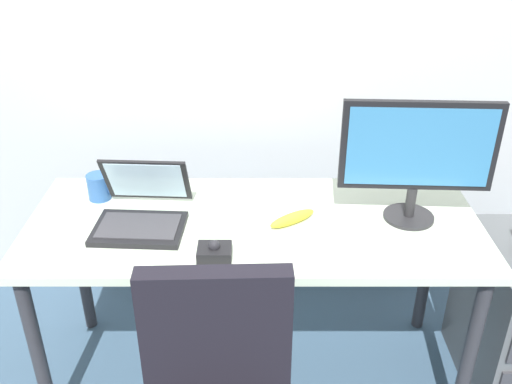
# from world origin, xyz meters

# --- Properties ---
(ground_plane) EXTENTS (8.00, 8.00, 0.00)m
(ground_plane) POSITION_xyz_m (0.00, 0.00, 0.00)
(ground_plane) COLOR #385168
(desk) EXTENTS (1.62, 0.67, 0.73)m
(desk) POSITION_xyz_m (0.00, 0.00, 0.65)
(desk) COLOR beige
(desk) RESTS_ON ground
(monitor_main) EXTENTS (0.53, 0.18, 0.44)m
(monitor_main) POSITION_xyz_m (0.56, 0.02, 0.99)
(monitor_main) COLOR #262628
(monitor_main) RESTS_ON desk
(keyboard) EXTENTS (0.42, 0.15, 0.03)m
(keyboard) POSITION_xyz_m (0.24, -0.18, 0.74)
(keyboard) COLOR silver
(keyboard) RESTS_ON desk
(laptop) EXTENTS (0.33, 0.34, 0.22)m
(laptop) POSITION_xyz_m (-0.40, -0.01, 0.78)
(laptop) COLOR black
(laptop) RESTS_ON desk
(trackball_mouse) EXTENTS (0.11, 0.09, 0.07)m
(trackball_mouse) POSITION_xyz_m (-0.13, -0.22, 0.75)
(trackball_mouse) COLOR black
(trackball_mouse) RESTS_ON desk
(coffee_mug) EXTENTS (0.10, 0.09, 0.10)m
(coffee_mug) POSITION_xyz_m (-0.59, 0.17, 0.78)
(coffee_mug) COLOR #2C5797
(coffee_mug) RESTS_ON desk
(banana) EXTENTS (0.18, 0.14, 0.04)m
(banana) POSITION_xyz_m (0.14, -0.01, 0.75)
(banana) COLOR yellow
(banana) RESTS_ON desk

